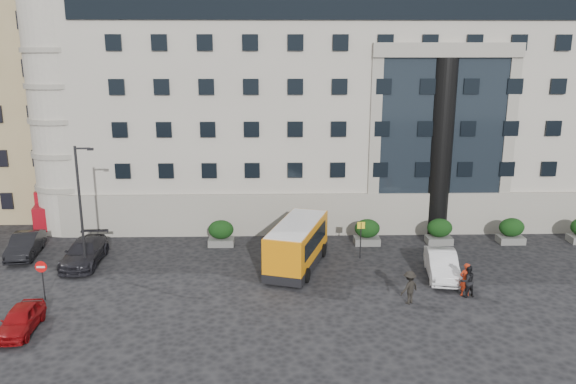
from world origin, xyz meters
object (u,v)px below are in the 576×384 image
at_px(parked_car_a, 21,319).
at_px(parked_car_b, 25,245).
at_px(red_truck, 55,206).
at_px(pedestrian_b, 467,281).
at_px(white_taxi, 442,265).
at_px(hedge_d, 439,231).
at_px(street_lamp, 81,205).
at_px(hedge_a, 221,233).
at_px(hedge_c, 367,232).
at_px(no_entry_sign, 42,273).
at_px(minibus, 297,243).
at_px(parked_car_c, 85,252).
at_px(pedestrian_a, 465,280).
at_px(parked_car_d, 93,206).
at_px(hedge_b, 294,232).
at_px(hedge_e, 511,230).
at_px(pedestrian_c, 409,287).
at_px(bus_stop_sign, 361,234).

xyz_separation_m(parked_car_a, parked_car_b, (-4.26, 10.62, 0.13)).
distance_m(red_truck, pedestrian_b, 31.56).
bearing_deg(white_taxi, hedge_d, 83.73).
bearing_deg(white_taxi, street_lamp, -174.88).
xyz_separation_m(hedge_a, hedge_c, (10.40, 0.00, 0.00)).
bearing_deg(pedestrian_b, white_taxi, -93.48).
distance_m(hedge_d, no_entry_sign, 26.15).
relative_size(street_lamp, minibus, 1.08).
bearing_deg(parked_car_c, hedge_a, 19.70).
distance_m(red_truck, parked_car_c, 10.00).
relative_size(white_taxi, pedestrian_a, 2.49).
relative_size(red_truck, parked_car_d, 1.04).
bearing_deg(pedestrian_b, hedge_c, -80.23).
relative_size(hedge_a, parked_car_d, 0.32).
bearing_deg(hedge_b, hedge_a, 180.00).
xyz_separation_m(hedge_e, pedestrian_b, (-6.20, -8.91, 0.00)).
bearing_deg(no_entry_sign, parked_car_c, 85.18).
relative_size(parked_car_b, parked_car_d, 0.82).
xyz_separation_m(minibus, parked_car_c, (-13.77, 0.92, -0.84)).
distance_m(street_lamp, parked_car_c, 3.94).
bearing_deg(parked_car_c, pedestrian_a, -14.92).
xyz_separation_m(hedge_d, hedge_e, (5.20, 0.00, 0.00)).
distance_m(hedge_b, pedestrian_c, 11.38).
bearing_deg(parked_car_b, hedge_b, -2.45).
bearing_deg(hedge_b, white_taxi, -34.65).
xyz_separation_m(bus_stop_sign, white_taxi, (4.50, -3.28, -0.93)).
height_order(street_lamp, parked_car_c, street_lamp).
height_order(hedge_a, red_truck, red_truck).
distance_m(hedge_b, hedge_e, 15.60).
bearing_deg(red_truck, hedge_d, -22.59).
distance_m(hedge_d, pedestrian_a, 8.87).
xyz_separation_m(no_entry_sign, red_truck, (-4.59, 14.11, -0.13)).
height_order(no_entry_sign, parked_car_d, no_entry_sign).
bearing_deg(hedge_b, parked_car_a, -138.38).
bearing_deg(street_lamp, parked_car_b, 149.03).
distance_m(hedge_a, hedge_e, 20.80).
relative_size(hedge_a, hedge_d, 1.00).
relative_size(street_lamp, white_taxi, 1.65).
xyz_separation_m(hedge_b, pedestrian_b, (9.40, -8.91, 0.00)).
distance_m(hedge_b, hedge_c, 5.20).
bearing_deg(parked_car_d, pedestrian_c, -43.06).
height_order(hedge_a, no_entry_sign, no_entry_sign).
distance_m(bus_stop_sign, white_taxi, 5.65).
distance_m(hedge_e, minibus, 16.15).
bearing_deg(parked_car_a, no_entry_sign, 91.01).
xyz_separation_m(white_taxi, pedestrian_a, (0.53, -2.72, 0.18)).
distance_m(parked_car_a, parked_car_d, 20.40).
relative_size(parked_car_c, white_taxi, 1.10).
bearing_deg(hedge_c, street_lamp, -165.33).
height_order(hedge_a, hedge_c, same).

